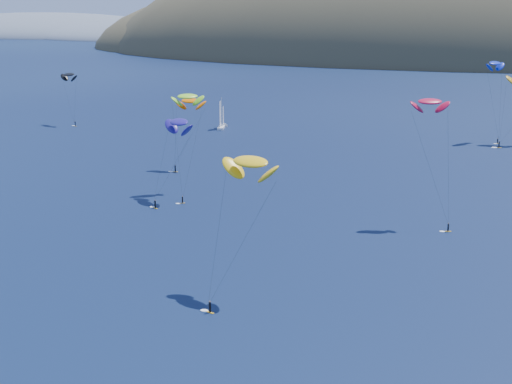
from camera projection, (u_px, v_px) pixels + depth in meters
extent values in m
ellipsoid|color=#3D3526|center=(455.00, 70.00, 576.90)|extent=(600.00, 300.00, 210.00)
ellipsoid|color=#3D3526|center=(273.00, 56.00, 645.22)|extent=(340.00, 240.00, 120.00)
ellipsoid|color=slate|center=(44.00, 37.00, 891.11)|extent=(400.00, 240.00, 60.00)
ellipsoid|color=slate|center=(133.00, 40.00, 817.06)|extent=(240.00, 180.00, 44.00)
cube|color=silver|center=(221.00, 127.00, 249.46)|extent=(3.41, 7.85, 0.91)
cylinder|color=silver|center=(222.00, 112.00, 248.52)|extent=(0.14, 0.14, 10.65)
cube|color=#C48B15|center=(175.00, 172.00, 187.43)|extent=(1.48, 0.57, 0.08)
cylinder|color=black|center=(175.00, 168.00, 187.19)|extent=(0.34, 0.34, 1.54)
sphere|color=#8C6047|center=(175.00, 165.00, 186.96)|extent=(0.26, 0.26, 0.26)
ellipsoid|color=#FF6B00|center=(191.00, 101.00, 187.17)|extent=(8.15, 4.46, 4.35)
cube|color=#C48B15|center=(210.00, 312.00, 103.83)|extent=(1.41, 0.87, 0.07)
cylinder|color=black|center=(210.00, 307.00, 103.60)|extent=(0.32, 0.32, 1.45)
sphere|color=#8C6047|center=(210.00, 302.00, 103.38)|extent=(0.24, 0.24, 0.24)
ellipsoid|color=yellow|center=(250.00, 162.00, 106.57)|extent=(10.51, 7.64, 5.33)
cube|color=#C48B15|center=(182.00, 203.00, 158.91)|extent=(1.25, 1.00, 0.07)
cylinder|color=black|center=(182.00, 200.00, 158.70)|extent=(0.29, 0.29, 1.34)
sphere|color=#8C6047|center=(182.00, 196.00, 158.49)|extent=(0.23, 0.23, 0.23)
ellipsoid|color=#8DE223|center=(188.00, 96.00, 164.36)|extent=(7.96, 6.87, 4.07)
cube|color=#C48B15|center=(497.00, 143.00, 223.96)|extent=(1.04, 1.23, 0.07)
cylinder|color=black|center=(498.00, 141.00, 223.75)|extent=(0.30, 0.30, 1.35)
sphere|color=#8C6047|center=(498.00, 138.00, 223.54)|extent=(0.23, 0.23, 0.23)
ellipsoid|color=#0A20B8|center=(495.00, 63.00, 222.12)|extent=(7.73, 8.62, 4.45)
cube|color=#C48B15|center=(448.00, 231.00, 139.72)|extent=(1.37, 0.76, 0.07)
cylinder|color=black|center=(448.00, 227.00, 139.50)|extent=(0.31, 0.31, 1.41)
sphere|color=#8C6047|center=(448.00, 223.00, 139.29)|extent=(0.24, 0.24, 0.24)
ellipsoid|color=#B91033|center=(430.00, 101.00, 139.04)|extent=(7.96, 5.39, 4.06)
cube|color=#C48B15|center=(155.00, 208.00, 155.13)|extent=(1.38, 1.18, 0.08)
cylinder|color=black|center=(155.00, 204.00, 154.89)|extent=(0.33, 0.33, 1.52)
sphere|color=#8C6047|center=(155.00, 200.00, 154.66)|extent=(0.25, 0.25, 0.25)
ellipsoid|color=navy|center=(179.00, 122.00, 158.60)|extent=(10.13, 9.13, 5.24)
cube|color=#C48B15|center=(499.00, 148.00, 217.47)|extent=(1.64, 0.53, 0.09)
cylinder|color=black|center=(499.00, 144.00, 217.20)|extent=(0.38, 0.38, 1.74)
sphere|color=#8C6047|center=(499.00, 141.00, 216.94)|extent=(0.29, 0.29, 0.29)
cube|color=#C48B15|center=(75.00, 126.00, 254.01)|extent=(1.42, 0.91, 0.08)
cylinder|color=black|center=(75.00, 124.00, 253.78)|extent=(0.32, 0.32, 1.47)
sphere|color=#8C6047|center=(75.00, 121.00, 253.56)|extent=(0.25, 0.25, 0.25)
ellipsoid|color=black|center=(69.00, 74.00, 253.53)|extent=(8.74, 6.51, 4.42)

